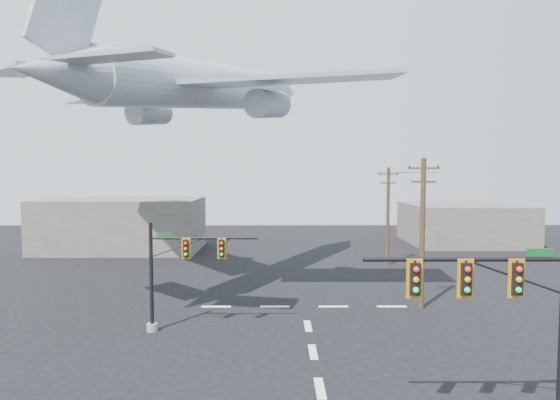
{
  "coord_description": "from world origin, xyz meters",
  "views": [
    {
      "loc": [
        -1.8,
        -19.36,
        9.26
      ],
      "look_at": [
        -1.68,
        5.0,
        7.74
      ],
      "focal_mm": 30.0,
      "sensor_mm": 36.0,
      "label": 1
    }
  ],
  "objects_px": {
    "signal_mast_far": "(174,273)",
    "utility_pole_b": "(388,214)",
    "signal_mast_near": "(513,318)",
    "airliner": "(207,87)",
    "utility_pole_a": "(422,230)"
  },
  "relations": [
    {
      "from": "signal_mast_near",
      "to": "utility_pole_b",
      "type": "xyz_separation_m",
      "value": [
        2.49,
        29.28,
        0.93
      ]
    },
    {
      "from": "utility_pole_b",
      "to": "signal_mast_near",
      "type": "bearing_deg",
      "value": -91.28
    },
    {
      "from": "utility_pole_a",
      "to": "utility_pole_b",
      "type": "relative_size",
      "value": 1.05
    },
    {
      "from": "utility_pole_a",
      "to": "utility_pole_b",
      "type": "xyz_separation_m",
      "value": [
        1.1,
        14.42,
        -0.27
      ]
    },
    {
      "from": "signal_mast_near",
      "to": "airliner",
      "type": "xyz_separation_m",
      "value": [
        -13.76,
        20.43,
        11.66
      ]
    },
    {
      "from": "utility_pole_a",
      "to": "utility_pole_b",
      "type": "bearing_deg",
      "value": 108.02
    },
    {
      "from": "signal_mast_near",
      "to": "utility_pole_a",
      "type": "xyz_separation_m",
      "value": [
        1.39,
        14.86,
        1.2
      ]
    },
    {
      "from": "airliner",
      "to": "utility_pole_b",
      "type": "bearing_deg",
      "value": -34.57
    },
    {
      "from": "utility_pole_a",
      "to": "airliner",
      "type": "height_order",
      "value": "airliner"
    },
    {
      "from": "signal_mast_far",
      "to": "airliner",
      "type": "distance_m",
      "value": 15.91
    },
    {
      "from": "signal_mast_far",
      "to": "utility_pole_a",
      "type": "bearing_deg",
      "value": 15.94
    },
    {
      "from": "signal_mast_near",
      "to": "utility_pole_a",
      "type": "height_order",
      "value": "utility_pole_a"
    },
    {
      "from": "signal_mast_far",
      "to": "utility_pole_b",
      "type": "height_order",
      "value": "utility_pole_b"
    },
    {
      "from": "utility_pole_a",
      "to": "airliner",
      "type": "bearing_deg",
      "value": -177.83
    },
    {
      "from": "utility_pole_a",
      "to": "utility_pole_b",
      "type": "height_order",
      "value": "utility_pole_a"
    }
  ]
}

